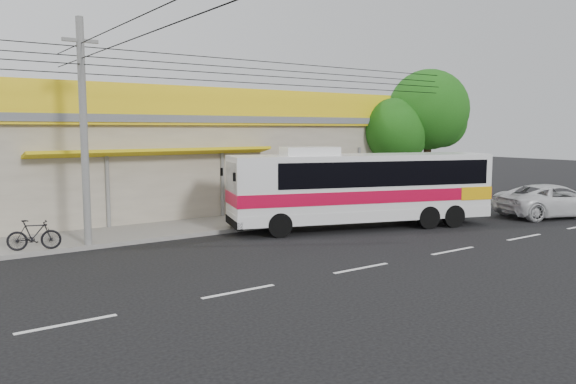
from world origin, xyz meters
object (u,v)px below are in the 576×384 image
Objects in this scene: utility_pole at (81,59)px; tree_near at (397,132)px; coach_bus at (365,184)px; tree_far at (431,113)px; motorbike_dark at (34,235)px; white_car at (554,201)px.

tree_near is (16.70, 2.32, -2.40)m from utility_pole.
utility_pole reaches higher than coach_bus.
coach_bus is at bearing -154.53° from tree_far.
tree_near is (18.34, 2.25, 3.13)m from motorbike_dark.
tree_near reaches higher than white_car.
white_car is at bearing -14.85° from utility_pole.
white_car is 8.36m from tree_near.
coach_bus is 0.32× the size of utility_pole.
tree_far reaches higher than coach_bus.
coach_bus is at bearing -144.70° from tree_near.
coach_bus is 6.69× the size of motorbike_dark.
coach_bus is 11.37m from utility_pole.
tree_far is (1.95, -0.57, 1.05)m from tree_near.
coach_bus is 9.40m from white_car.
tree_near is at bearing 163.61° from tree_far.
tree_near is at bearing 7.90° from utility_pole.
utility_pole is at bearing -174.51° from coach_bus.
tree_near is at bearing 38.22° from white_car.
motorbike_dark is at bearing -175.28° from tree_far.
coach_bus is 2.04× the size of white_car.
utility_pole is 17.03m from tree_near.
utility_pole reaches higher than tree_far.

